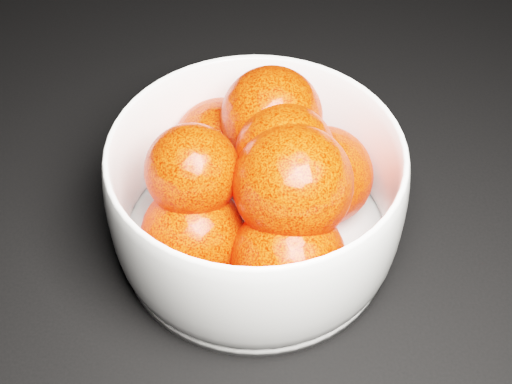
{
  "coord_description": "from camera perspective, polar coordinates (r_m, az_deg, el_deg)",
  "views": [
    {
      "loc": [
        -0.19,
        -0.49,
        0.41
      ],
      "look_at": [
        -0.19,
        -0.16,
        0.05
      ],
      "focal_mm": 50.0,
      "sensor_mm": 36.0,
      "label": 1
    }
  ],
  "objects": [
    {
      "name": "ground",
      "position": [
        0.66,
        16.76,
        7.14
      ],
      "size": [
        3.0,
        3.0,
        0.0
      ],
      "primitive_type": "cube",
      "color": "black",
      "rests_on": "ground"
    },
    {
      "name": "bowl",
      "position": [
        0.49,
        0.0,
        -0.39
      ],
      "size": [
        0.2,
        0.2,
        0.1
      ],
      "rotation": [
        0.0,
        0.0,
        -0.31
      ],
      "color": "white",
      "rests_on": "ground"
    },
    {
      "name": "orange_pile",
      "position": [
        0.47,
        0.53,
        0.87
      ],
      "size": [
        0.16,
        0.18,
        0.12
      ],
      "color": "red",
      "rests_on": "bowl"
    }
  ]
}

